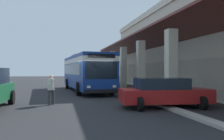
{
  "coord_description": "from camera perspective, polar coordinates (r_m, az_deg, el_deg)",
  "views": [
    {
      "loc": [
        16.68,
        -2.2,
        1.85
      ],
      "look_at": [
        -3.41,
        2.04,
        1.87
      ],
      "focal_mm": 38.36,
      "sensor_mm": 36.0,
      "label": 1
    }
  ],
  "objects": [
    {
      "name": "plaza_building",
      "position": [
        24.6,
        24.91,
        4.95
      ],
      "size": [
        30.87,
        15.43,
        7.99
      ],
      "color": "beige",
      "rests_on": "ground"
    },
    {
      "name": "ground",
      "position": [
        19.64,
        19.53,
        -5.47
      ],
      "size": [
        120.0,
        120.0,
        0.0
      ],
      "primitive_type": "plane",
      "color": "#262628"
    },
    {
      "name": "curb_strip",
      "position": [
        20.34,
        2.56,
        -5.11
      ],
      "size": [
        36.69,
        0.5,
        0.12
      ],
      "primitive_type": "cube",
      "color": "#9E998E",
      "rests_on": "ground"
    },
    {
      "name": "pedestrian",
      "position": [
        13.24,
        -14.28,
        -4.22
      ],
      "size": [
        0.64,
        0.39,
        1.6
      ],
      "color": "#38383D",
      "rests_on": "ground"
    },
    {
      "name": "potted_palm",
      "position": [
        28.98,
        0.3,
        -2.57
      ],
      "size": [
        1.5,
        1.59,
        2.62
      ],
      "color": "#4C4742",
      "rests_on": "ground"
    },
    {
      "name": "transit_bus",
      "position": [
        21.51,
        -6.3,
        -0.06
      ],
      "size": [
        11.4,
        3.62,
        3.34
      ],
      "color": "navy",
      "rests_on": "ground"
    },
    {
      "name": "parked_sedan_red",
      "position": [
        12.18,
        12.25,
        -5.24
      ],
      "size": [
        2.68,
        4.53,
        1.47
      ],
      "color": "maroon",
      "rests_on": "ground"
    }
  ]
}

